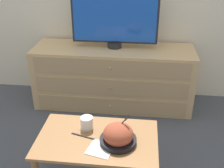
% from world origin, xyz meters
% --- Properties ---
extents(ground_plane, '(12.00, 12.00, 0.00)m').
position_xyz_m(ground_plane, '(0.00, 0.00, 0.00)').
color(ground_plane, '#474C56').
extents(dresser, '(1.64, 0.52, 0.64)m').
position_xyz_m(dresser, '(0.11, -0.28, 0.32)').
color(dresser, tan).
rests_on(dresser, ground_plane).
extents(tv, '(0.85, 0.15, 0.55)m').
position_xyz_m(tv, '(0.12, -0.24, 0.92)').
color(tv, '#232328').
rests_on(tv, dresser).
extents(coffee_table, '(0.80, 0.50, 0.44)m').
position_xyz_m(coffee_table, '(0.14, -1.47, 0.36)').
color(coffee_table, '#9E6B3D').
rests_on(coffee_table, ground_plane).
extents(takeout_bowl, '(0.24, 0.24, 0.19)m').
position_xyz_m(takeout_bowl, '(0.28, -1.50, 0.49)').
color(takeout_bowl, black).
rests_on(takeout_bowl, coffee_table).
extents(drink_cup, '(0.09, 0.09, 0.09)m').
position_xyz_m(drink_cup, '(0.05, -1.37, 0.48)').
color(drink_cup, beige).
rests_on(drink_cup, coffee_table).
extents(napkin, '(0.19, 0.19, 0.00)m').
position_xyz_m(napkin, '(0.18, -1.58, 0.44)').
color(napkin, white).
rests_on(napkin, coffee_table).
extents(knife, '(0.17, 0.06, 0.01)m').
position_xyz_m(knife, '(0.04, -1.47, 0.44)').
color(knife, black).
rests_on(knife, coffee_table).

